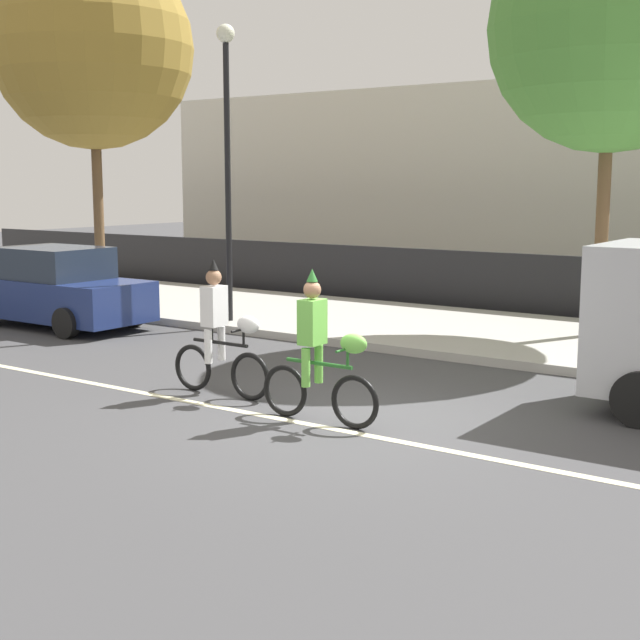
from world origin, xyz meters
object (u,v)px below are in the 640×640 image
parade_cyclist_zebra (221,336)px  parked_car_navy (57,289)px  street_lamp_post (227,130)px  parade_cyclist_lime (320,356)px

parade_cyclist_zebra → parked_car_navy: size_ratio=0.47×
parade_cyclist_zebra → street_lamp_post: 6.66m
parade_cyclist_zebra → street_lamp_post: size_ratio=0.33×
parade_cyclist_zebra → parade_cyclist_lime: same height
parked_car_navy → street_lamp_post: 4.80m
parade_cyclist_lime → parked_car_navy: 9.20m
parade_cyclist_zebra → parade_cyclist_lime: bearing=-11.2°
street_lamp_post → parade_cyclist_lime: bearing=-40.9°
parked_car_navy → street_lamp_post: size_ratio=0.70×
parked_car_navy → parade_cyclist_zebra: bearing=-21.2°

